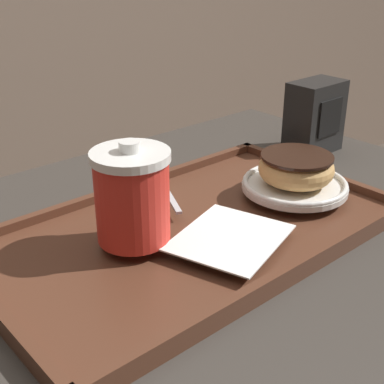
% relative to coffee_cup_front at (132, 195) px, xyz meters
% --- Properties ---
extents(cafe_table, '(0.91, 0.75, 0.74)m').
position_rel_coffee_cup_front_xyz_m(cafe_table, '(0.11, -0.04, -0.25)').
color(cafe_table, '#38332D').
rests_on(cafe_table, ground_plane).
extents(serving_tray, '(0.53, 0.31, 0.02)m').
position_rel_coffee_cup_front_xyz_m(serving_tray, '(0.08, -0.01, -0.07)').
color(serving_tray, '#512D1E').
rests_on(serving_tray, cafe_table).
extents(napkin_paper, '(0.16, 0.15, 0.00)m').
position_rel_coffee_cup_front_xyz_m(napkin_paper, '(0.08, -0.08, -0.05)').
color(napkin_paper, white).
rests_on(napkin_paper, serving_tray).
extents(coffee_cup_front, '(0.09, 0.09, 0.12)m').
position_rel_coffee_cup_front_xyz_m(coffee_cup_front, '(0.00, 0.00, 0.00)').
color(coffee_cup_front, red).
rests_on(coffee_cup_front, serving_tray).
extents(plate_with_chocolate_donut, '(0.15, 0.15, 0.01)m').
position_rel_coffee_cup_front_xyz_m(plate_with_chocolate_donut, '(0.25, -0.04, -0.05)').
color(plate_with_chocolate_donut, white).
rests_on(plate_with_chocolate_donut, serving_tray).
extents(donut_chocolate_glazed, '(0.11, 0.11, 0.04)m').
position_rel_coffee_cup_front_xyz_m(donut_chocolate_glazed, '(0.25, -0.04, -0.02)').
color(donut_chocolate_glazed, tan).
rests_on(donut_chocolate_glazed, plate_with_chocolate_donut).
extents(spoon, '(0.08, 0.14, 0.01)m').
position_rel_coffee_cup_front_xyz_m(spoon, '(0.13, 0.11, -0.05)').
color(spoon, silver).
rests_on(spoon, serving_tray).
extents(napkin_dispenser, '(0.10, 0.06, 0.13)m').
position_rel_coffee_cup_front_xyz_m(napkin_dispenser, '(0.45, 0.08, -0.02)').
color(napkin_dispenser, black).
rests_on(napkin_dispenser, cafe_table).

